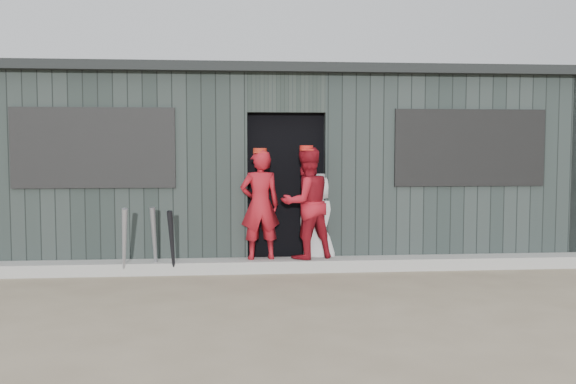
{
  "coord_description": "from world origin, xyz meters",
  "views": [
    {
      "loc": [
        -0.72,
        -6.14,
        1.56
      ],
      "look_at": [
        0.0,
        1.8,
        1.0
      ],
      "focal_mm": 40.0,
      "sensor_mm": 36.0,
      "label": 1
    }
  ],
  "objects": [
    {
      "name": "ground",
      "position": [
        0.0,
        0.0,
        0.0
      ],
      "size": [
        80.0,
        80.0,
        0.0
      ],
      "primitive_type": "plane",
      "color": "#73654F",
      "rests_on": "ground"
    },
    {
      "name": "dugout",
      "position": [
        -0.0,
        3.5,
        1.29
      ],
      "size": [
        8.3,
        3.3,
        2.62
      ],
      "color": "black",
      "rests_on": "ground"
    },
    {
      "name": "player_grey_back",
      "position": [
        0.44,
        2.09,
        0.59
      ],
      "size": [
        0.65,
        0.49,
        1.19
      ],
      "primitive_type": "imported",
      "rotation": [
        0.0,
        0.0,
        2.94
      ],
      "color": "#B9B9B9",
      "rests_on": "ground"
    },
    {
      "name": "bat_left",
      "position": [
        -1.98,
        1.57,
        0.42
      ],
      "size": [
        0.14,
        0.31,
        0.85
      ],
      "primitive_type": "cone",
      "rotation": [
        0.28,
        0.0,
        0.26
      ],
      "color": "#97979F",
      "rests_on": "ground"
    },
    {
      "name": "curb",
      "position": [
        0.0,
        1.82,
        0.07
      ],
      "size": [
        8.0,
        0.36,
        0.15
      ],
      "primitive_type": "cube",
      "color": "gray",
      "rests_on": "ground"
    },
    {
      "name": "bat_mid",
      "position": [
        -1.64,
        1.71,
        0.42
      ],
      "size": [
        0.1,
        0.23,
        0.84
      ],
      "primitive_type": "cone",
      "rotation": [
        0.19,
        0.0,
        -0.14
      ],
      "color": "gray",
      "rests_on": "ground"
    },
    {
      "name": "player_red_right",
      "position": [
        0.24,
        1.87,
        0.85
      ],
      "size": [
        0.84,
        0.75,
        1.41
      ],
      "primitive_type": "imported",
      "rotation": [
        0.0,
        0.0,
        3.54
      ],
      "color": "maroon",
      "rests_on": "curb"
    },
    {
      "name": "player_red_left",
      "position": [
        -0.35,
        1.86,
        0.84
      ],
      "size": [
        0.54,
        0.39,
        1.37
      ],
      "primitive_type": "imported",
      "rotation": [
        0.0,
        0.0,
        3.28
      ],
      "color": "maroon",
      "rests_on": "curb"
    },
    {
      "name": "bat_right",
      "position": [
        -1.42,
        1.58,
        0.4
      ],
      "size": [
        0.11,
        0.27,
        0.81
      ],
      "primitive_type": "cone",
      "rotation": [
        0.25,
        0.0,
        -0.16
      ],
      "color": "black",
      "rests_on": "ground"
    }
  ]
}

